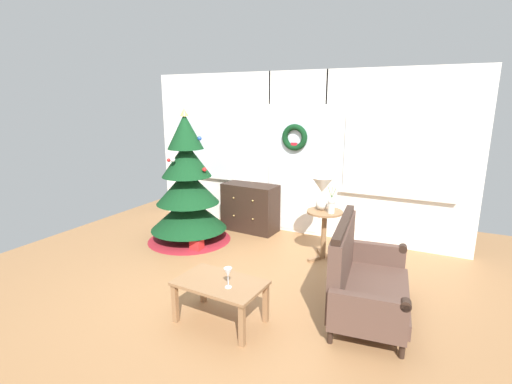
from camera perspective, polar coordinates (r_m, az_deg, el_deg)
ground_plane at (r=4.60m, az=-3.71°, el=-13.61°), size 6.76×6.76×0.00m
back_wall_with_door at (r=6.04m, az=6.09°, el=5.74°), size 5.20×0.19×2.55m
christmas_tree at (r=5.79m, az=-10.27°, el=-0.13°), size 1.27×1.27×2.01m
dresser_cabinet at (r=6.23m, az=-0.87°, el=-2.35°), size 0.93×0.49×0.78m
settee_sofa at (r=4.03m, az=15.51°, el=-12.34°), size 0.85×1.43×0.96m
side_table at (r=5.18m, az=10.25°, el=-4.89°), size 0.50×0.48×0.67m
table_lamp at (r=5.10m, az=9.96°, el=0.42°), size 0.28×0.28×0.44m
flower_vase at (r=5.01m, az=11.30°, el=-1.87°), size 0.11×0.10×0.35m
coffee_table at (r=3.75m, az=-5.43°, el=-14.18°), size 0.87×0.57×0.42m
wine_glass at (r=3.55m, az=-4.25°, el=-12.14°), size 0.08×0.08×0.20m
gift_box at (r=5.57m, az=-8.92°, el=-7.84°), size 0.16×0.15×0.16m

